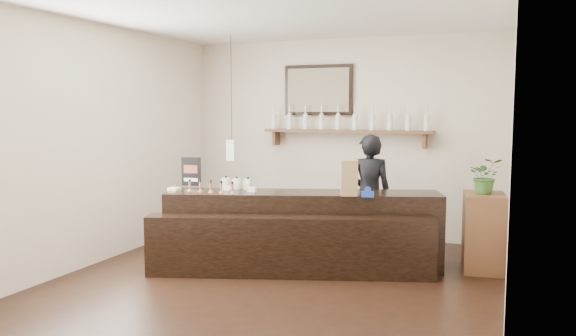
# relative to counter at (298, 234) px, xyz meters

# --- Properties ---
(ground) EXTENTS (5.00, 5.00, 0.00)m
(ground) POSITION_rel_counter_xyz_m (-0.06, -0.59, -0.41)
(ground) COLOR black
(ground) RESTS_ON ground
(room_shell) EXTENTS (5.00, 5.00, 5.00)m
(room_shell) POSITION_rel_counter_xyz_m (-0.06, -0.59, 1.29)
(room_shell) COLOR beige
(room_shell) RESTS_ON ground
(back_wall_decor) EXTENTS (2.66, 0.96, 1.69)m
(back_wall_decor) POSITION_rel_counter_xyz_m (-0.22, 1.79, 1.35)
(back_wall_decor) COLOR #55311D
(back_wall_decor) RESTS_ON ground
(counter) EXTENTS (3.12, 1.78, 1.02)m
(counter) POSITION_rel_counter_xyz_m (0.00, 0.00, 0.00)
(counter) COLOR black
(counter) RESTS_ON ground
(promo_sign) EXTENTS (0.25, 0.05, 0.35)m
(promo_sign) POSITION_rel_counter_xyz_m (-1.46, 0.11, 0.64)
(promo_sign) COLOR black
(promo_sign) RESTS_ON counter
(paper_bag) EXTENTS (0.21, 0.18, 0.39)m
(paper_bag) POSITION_rel_counter_xyz_m (0.57, 0.06, 0.66)
(paper_bag) COLOR #99724A
(paper_bag) RESTS_ON counter
(tape_dispenser) EXTENTS (0.14, 0.08, 0.11)m
(tape_dispenser) POSITION_rel_counter_xyz_m (0.78, 0.03, 0.50)
(tape_dispenser) COLOR #183BAE
(tape_dispenser) RESTS_ON counter
(side_cabinet) EXTENTS (0.51, 0.65, 0.87)m
(side_cabinet) POSITION_rel_counter_xyz_m (1.94, 0.74, 0.03)
(side_cabinet) COLOR #55311D
(side_cabinet) RESTS_ON ground
(potted_plant) EXTENTS (0.41, 0.38, 0.40)m
(potted_plant) POSITION_rel_counter_xyz_m (1.94, 0.74, 0.66)
(potted_plant) COLOR #326127
(potted_plant) RESTS_ON side_cabinet
(shopkeeper) EXTENTS (0.71, 0.56, 1.70)m
(shopkeeper) POSITION_rel_counter_xyz_m (0.57, 0.96, 0.44)
(shopkeeper) COLOR black
(shopkeeper) RESTS_ON ground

